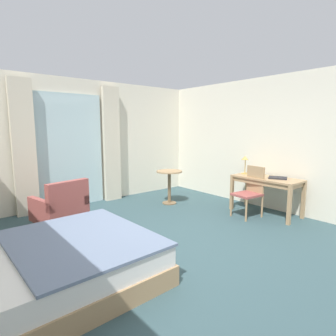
{
  "coord_description": "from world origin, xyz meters",
  "views": [
    {
      "loc": [
        -2.43,
        -2.85,
        1.68
      ],
      "look_at": [
        0.3,
        0.47,
        1.05
      ],
      "focal_mm": 29.57,
      "sensor_mm": 36.0,
      "label": 1
    }
  ],
  "objects": [
    {
      "name": "desk_lamp",
      "position": [
        2.38,
        0.49,
        1.01
      ],
      "size": [
        0.19,
        0.16,
        0.39
      ],
      "color": "tan",
      "rests_on": "writing_desk"
    },
    {
      "name": "ground",
      "position": [
        0.0,
        0.0,
        -0.05
      ],
      "size": [
        6.17,
        6.59,
        0.1
      ],
      "primitive_type": "cube",
      "color": "#334C51"
    },
    {
      "name": "closed_book",
      "position": [
        2.43,
        -0.21,
        0.74
      ],
      "size": [
        0.37,
        0.4,
        0.03
      ],
      "primitive_type": "cube",
      "rotation": [
        0.0,
        0.0,
        0.45
      ],
      "color": "#232328",
      "rests_on": "writing_desk"
    },
    {
      "name": "bed",
      "position": [
        -1.74,
        0.01,
        0.25
      ],
      "size": [
        2.24,
        1.75,
        0.9
      ],
      "color": "tan",
      "rests_on": "ground"
    },
    {
      "name": "wall_right",
      "position": [
        2.83,
        0.0,
        1.35
      ],
      "size": [
        0.12,
        6.19,
        2.7
      ],
      "primitive_type": "cube",
      "color": "silver",
      "rests_on": "ground"
    },
    {
      "name": "curtain_panel_left",
      "position": [
        -1.23,
        2.86,
        1.29
      ],
      "size": [
        0.41,
        0.1,
        2.58
      ],
      "primitive_type": "cube",
      "color": "beige",
      "rests_on": "ground"
    },
    {
      "name": "desk_chair",
      "position": [
        2.03,
        0.11,
        0.51
      ],
      "size": [
        0.52,
        0.46,
        0.95
      ],
      "color": "#9E4C47",
      "rests_on": "ground"
    },
    {
      "name": "writing_desk",
      "position": [
        2.38,
        -0.01,
        0.63
      ],
      "size": [
        0.6,
        1.28,
        0.72
      ],
      "color": "tan",
      "rests_on": "ground"
    },
    {
      "name": "wall_back",
      "position": [
        0.0,
        3.04,
        1.35
      ],
      "size": [
        5.77,
        0.12,
        2.7
      ],
      "primitive_type": "cube",
      "color": "silver",
      "rests_on": "ground"
    },
    {
      "name": "armchair_by_window",
      "position": [
        -0.94,
        1.84,
        0.32
      ],
      "size": [
        0.86,
        0.86,
        0.81
      ],
      "color": "#9E4C47",
      "rests_on": "ground"
    },
    {
      "name": "round_cafe_table",
      "position": [
        1.4,
        1.75,
        0.53
      ],
      "size": [
        0.56,
        0.56,
        0.74
      ],
      "color": "tan",
      "rests_on": "ground"
    },
    {
      "name": "balcony_glass_door",
      "position": [
        -0.31,
        2.96,
        1.19
      ],
      "size": [
        1.39,
        0.02,
        2.38
      ],
      "primitive_type": "cube",
      "color": "silver",
      "rests_on": "ground"
    },
    {
      "name": "curtain_panel_right",
      "position": [
        0.6,
        2.86,
        1.29
      ],
      "size": [
        0.39,
        0.1,
        2.58
      ],
      "primitive_type": "cube",
      "color": "beige",
      "rests_on": "ground"
    }
  ]
}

